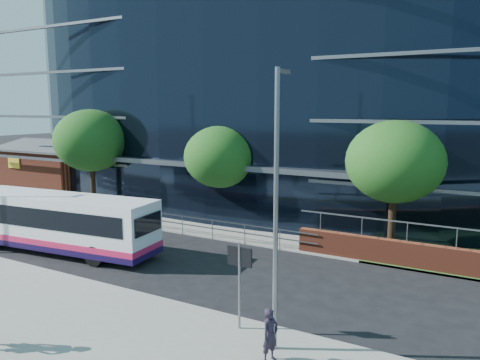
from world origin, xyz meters
The scene contains 16 objects.
ground centered at (0.00, 0.00, 0.00)m, with size 200.00×200.00×0.00m, color black.
pavement_near centered at (0.00, -5.00, 0.07)m, with size 80.00×8.00×0.15m, color gray.
kerb centered at (0.00, -1.00, 0.08)m, with size 80.00×0.25×0.16m, color gray.
yellow_line_outer centered at (0.00, -0.80, 0.01)m, with size 80.00×0.08×0.01m, color gold.
yellow_line_inner centered at (0.00, -0.65, 0.01)m, with size 80.00×0.08×0.01m, color gold.
far_forecourt centered at (-6.00, 11.00, 0.05)m, with size 50.00×8.00×0.10m, color gray.
glass_office centered at (-4.00, 20.85, 8.00)m, with size 44.00×23.10×16.00m.
brick_pavilion centered at (-22.00, 13.50, 1.94)m, with size 8.60×6.66×4.40m.
guard_railings centered at (-8.00, 7.00, 0.82)m, with size 24.00×0.05×1.10m.
street_sign centered at (4.50, -1.59, 2.15)m, with size 0.85×0.09×2.80m.
tree_far_a centered at (-13.00, 9.00, 4.86)m, with size 4.95×4.95×6.98m.
tree_far_b centered at (-3.00, 9.50, 4.21)m, with size 4.29×4.29×6.05m.
tree_far_c centered at (7.00, 9.00, 4.54)m, with size 4.62×4.62×6.51m.
streetlight_east centered at (6.00, -2.17, 4.44)m, with size 0.15×0.77×8.00m.
city_bus centered at (-7.29, 1.45, 1.50)m, with size 10.64×3.47×2.83m.
pedestrian centered at (6.18, -2.87, 0.91)m, with size 0.55×0.36×1.51m, color black.
Camera 1 is at (11.32, -13.76, 7.08)m, focal length 35.00 mm.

